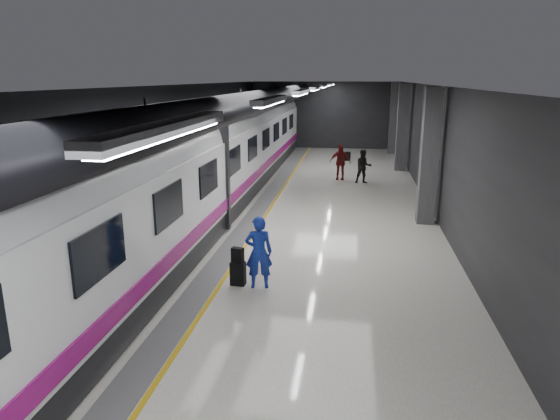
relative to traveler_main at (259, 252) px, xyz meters
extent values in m
plane|color=white|center=(0.01, 4.14, -0.87)|extent=(40.00, 40.00, 0.00)
cube|color=black|center=(0.01, 4.14, 3.63)|extent=(10.00, 40.00, 0.02)
cube|color=#28282B|center=(0.01, 24.14, 1.38)|extent=(10.00, 0.02, 4.50)
cube|color=#28282B|center=(-4.99, 4.14, 1.38)|extent=(0.02, 40.00, 4.50)
cube|color=#28282B|center=(5.01, 4.14, 1.38)|extent=(0.02, 40.00, 4.50)
cube|color=slate|center=(-1.34, 4.14, -0.86)|extent=(0.65, 39.80, 0.01)
cube|color=gold|center=(-0.94, 4.14, -0.86)|extent=(0.10, 39.80, 0.01)
cylinder|color=black|center=(-1.29, 4.14, 3.08)|extent=(0.80, 38.00, 0.80)
cube|color=silver|center=(0.61, -6.86, 3.53)|extent=(0.22, 2.60, 0.10)
cube|color=silver|center=(0.61, -1.86, 3.53)|extent=(0.22, 2.60, 0.10)
cube|color=silver|center=(0.61, 3.14, 3.53)|extent=(0.22, 2.60, 0.10)
cube|color=silver|center=(0.61, 8.14, 3.53)|extent=(0.22, 2.60, 0.10)
cube|color=silver|center=(0.61, 13.14, 3.53)|extent=(0.22, 2.60, 0.10)
cube|color=silver|center=(0.61, 18.14, 3.53)|extent=(0.22, 2.60, 0.10)
cube|color=silver|center=(0.61, 22.14, 3.53)|extent=(0.22, 2.60, 0.10)
cube|color=#515154|center=(4.56, 6.14, 1.38)|extent=(0.55, 0.55, 4.50)
cube|color=#515154|center=(4.56, 16.14, 1.38)|extent=(0.55, 0.55, 4.50)
cube|color=#515154|center=(4.56, 22.14, 1.38)|extent=(0.55, 0.55, 4.50)
cube|color=black|center=(-3.24, 4.14, -0.52)|extent=(2.80, 38.00, 0.60)
cube|color=white|center=(-3.24, 4.14, 0.88)|extent=(2.90, 38.00, 2.20)
cylinder|color=white|center=(-3.24, 4.14, 1.83)|extent=(2.80, 38.00, 2.80)
cube|color=#8E0C6B|center=(-1.77, 4.14, 0.08)|extent=(0.04, 38.00, 0.35)
cube|color=black|center=(-3.24, 4.14, 1.13)|extent=(3.05, 0.25, 3.80)
cube|color=black|center=(-1.77, -3.86, 1.28)|extent=(0.05, 1.60, 0.85)
cube|color=black|center=(-1.77, -0.86, 1.28)|extent=(0.05, 1.60, 0.85)
cube|color=black|center=(-1.77, 2.14, 1.28)|extent=(0.05, 1.60, 0.85)
cube|color=black|center=(-1.77, 5.14, 1.28)|extent=(0.05, 1.60, 0.85)
cube|color=black|center=(-1.77, 8.14, 1.28)|extent=(0.05, 1.60, 0.85)
cube|color=black|center=(-1.77, 11.14, 1.28)|extent=(0.05, 1.60, 0.85)
cube|color=black|center=(-1.77, 14.14, 1.28)|extent=(0.05, 1.60, 0.85)
cube|color=black|center=(-1.77, 17.14, 1.28)|extent=(0.05, 1.60, 0.85)
cube|color=black|center=(-1.77, 20.14, 1.28)|extent=(0.05, 1.60, 0.85)
imported|color=blue|center=(0.00, 0.00, 0.00)|extent=(0.70, 0.53, 1.74)
cube|color=black|center=(-0.52, 0.07, -0.58)|extent=(0.36, 0.25, 0.57)
cube|color=black|center=(-0.51, 0.03, -0.11)|extent=(0.31, 0.22, 0.37)
imported|color=black|center=(2.57, 12.41, -0.09)|extent=(0.85, 0.72, 1.56)
imported|color=maroon|center=(1.47, 13.14, -0.02)|extent=(1.02, 0.46, 1.71)
cube|color=black|center=(1.73, 18.84, -0.61)|extent=(0.40, 0.31, 0.52)
camera|label=1|loc=(2.08, -10.70, 3.92)|focal=32.00mm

